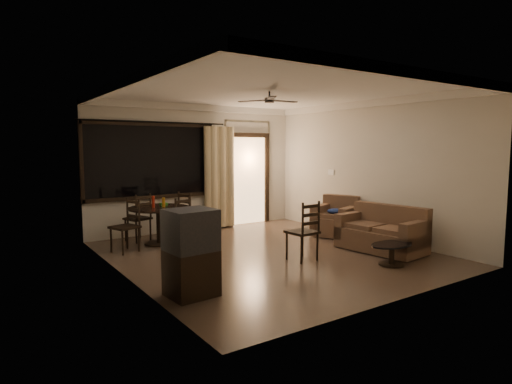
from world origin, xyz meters
TOP-DOWN VIEW (x-y plane):
  - ground at (0.00, 0.00)m, footprint 5.50×5.50m
  - room_shell at (0.59, 1.77)m, footprint 5.50×6.70m
  - dining_table at (-1.30, 1.80)m, footprint 1.15×1.15m
  - dining_chair_west at (-2.04, 1.53)m, footprint 0.53×0.53m
  - dining_chair_east at (-0.51, 2.06)m, footprint 0.53×0.53m
  - dining_chair_south at (-1.03, 0.99)m, footprint 0.53×0.57m
  - dining_chair_north at (-1.55, 2.29)m, footprint 0.53×0.53m
  - tv_cabinet at (-2.05, -1.18)m, footprint 0.62×0.56m
  - sofa at (1.82, -0.98)m, footprint 0.96×1.57m
  - armchair at (2.10, 0.47)m, footprint 1.05×1.05m
  - coffee_table at (1.17, -1.69)m, footprint 0.79×0.48m
  - side_chair at (0.20, -0.67)m, footprint 0.46×0.46m

SIDE VIEW (x-z plane):
  - ground at x=0.00m, z-range 0.00..0.00m
  - coffee_table at x=1.17m, z-range 0.06..0.41m
  - dining_chair_west at x=-2.04m, z-range -0.19..0.76m
  - dining_chair_east at x=-0.51m, z-range -0.19..0.76m
  - dining_chair_north at x=-1.55m, z-range -0.19..0.76m
  - side_chair at x=0.20m, z-range -0.20..0.79m
  - dining_chair_south at x=-1.03m, z-range -0.17..0.78m
  - sofa at x=1.82m, z-range -0.08..0.72m
  - armchair at x=2.10m, z-range -0.07..0.74m
  - tv_cabinet at x=-2.05m, z-range 0.00..1.10m
  - dining_table at x=-1.30m, z-range 0.10..1.04m
  - room_shell at x=0.59m, z-range -0.92..4.58m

